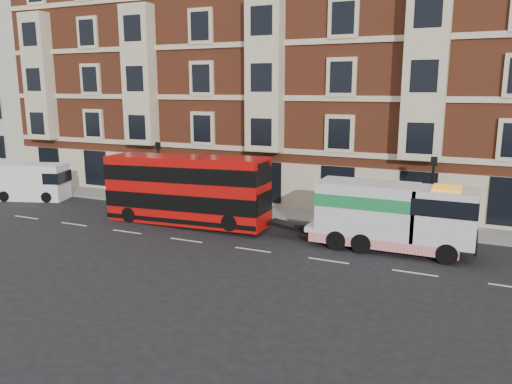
{
  "coord_description": "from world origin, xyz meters",
  "views": [
    {
      "loc": [
        14.14,
        -22.23,
        8.16
      ],
      "look_at": [
        2.38,
        4.0,
        2.14
      ],
      "focal_mm": 35.0,
      "sensor_mm": 36.0,
      "label": 1
    }
  ],
  "objects_px": {
    "double_decker_bus": "(186,189)",
    "pedestrian": "(151,189)",
    "tow_truck": "(390,216)",
    "box_van": "(32,182)"
  },
  "relations": [
    {
      "from": "double_decker_bus",
      "to": "tow_truck",
      "type": "bearing_deg",
      "value": 0.0
    },
    {
      "from": "tow_truck",
      "to": "pedestrian",
      "type": "distance_m",
      "value": 17.97
    },
    {
      "from": "double_decker_bus",
      "to": "pedestrian",
      "type": "relative_size",
      "value": 6.14
    },
    {
      "from": "box_van",
      "to": "pedestrian",
      "type": "height_order",
      "value": "box_van"
    },
    {
      "from": "pedestrian",
      "to": "double_decker_bus",
      "type": "bearing_deg",
      "value": -2.2
    },
    {
      "from": "tow_truck",
      "to": "pedestrian",
      "type": "bearing_deg",
      "value": 167.16
    },
    {
      "from": "tow_truck",
      "to": "pedestrian",
      "type": "height_order",
      "value": "tow_truck"
    },
    {
      "from": "double_decker_bus",
      "to": "tow_truck",
      "type": "distance_m",
      "value": 12.06
    },
    {
      "from": "double_decker_bus",
      "to": "box_van",
      "type": "relative_size",
      "value": 1.88
    },
    {
      "from": "tow_truck",
      "to": "box_van",
      "type": "xyz_separation_m",
      "value": [
        -26.3,
        1.31,
        -0.52
      ]
    }
  ]
}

